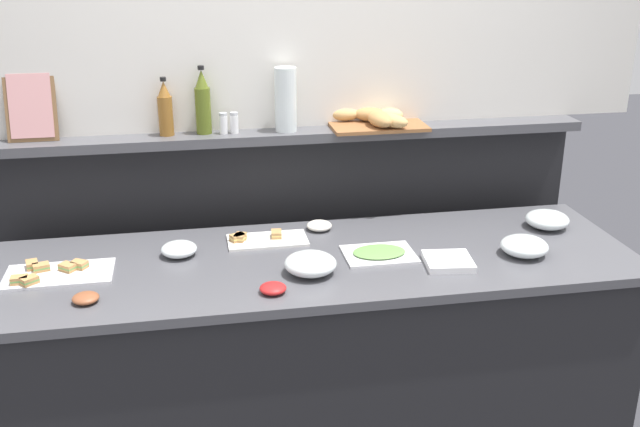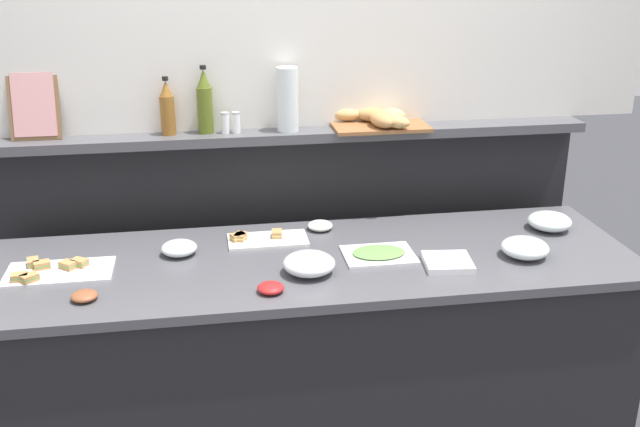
{
  "view_description": "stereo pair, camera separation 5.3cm",
  "coord_description": "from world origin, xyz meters",
  "px_view_note": "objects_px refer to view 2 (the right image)",
  "views": [
    {
      "loc": [
        -0.43,
        -2.48,
        2.04
      ],
      "look_at": [
        0.05,
        0.1,
        1.05
      ],
      "focal_mm": 41.39,
      "sensor_mm": 36.0,
      "label": 1
    },
    {
      "loc": [
        -0.38,
        -2.49,
        2.04
      ],
      "look_at": [
        0.05,
        0.1,
        1.05
      ],
      "focal_mm": 41.39,
      "sensor_mm": 36.0,
      "label": 2
    }
  ],
  "objects_px": {
    "condiment_bowl_teal": "(320,226)",
    "olive_oil_bottle": "(205,103)",
    "glass_bowl_small": "(549,222)",
    "water_carafe": "(287,99)",
    "sandwich_platter_front": "(55,271)",
    "cold_cuts_platter": "(379,254)",
    "condiment_bowl_red": "(84,296)",
    "napkin_stack": "(448,262)",
    "glass_bowl_medium": "(309,264)",
    "sandwich_platter_rear": "(264,239)",
    "bread_basket": "(379,120)",
    "vinegar_bottle_amber": "(167,109)",
    "framed_picture": "(34,105)",
    "condiment_bowl_cream": "(271,288)",
    "pepper_shaker": "(236,123)",
    "salt_shaker": "(225,123)",
    "glass_bowl_large": "(179,249)",
    "glass_bowl_extra": "(525,249)"
  },
  "relations": [
    {
      "from": "cold_cuts_platter",
      "to": "glass_bowl_small",
      "type": "relative_size",
      "value": 1.5
    },
    {
      "from": "sandwich_platter_front",
      "to": "vinegar_bottle_amber",
      "type": "xyz_separation_m",
      "value": [
        0.41,
        0.48,
        0.46
      ]
    },
    {
      "from": "pepper_shaker",
      "to": "framed_picture",
      "type": "distance_m",
      "value": 0.79
    },
    {
      "from": "bread_basket",
      "to": "water_carafe",
      "type": "bearing_deg",
      "value": 178.74
    },
    {
      "from": "sandwich_platter_rear",
      "to": "salt_shaker",
      "type": "bearing_deg",
      "value": 112.91
    },
    {
      "from": "condiment_bowl_teal",
      "to": "water_carafe",
      "type": "relative_size",
      "value": 0.39
    },
    {
      "from": "napkin_stack",
      "to": "sandwich_platter_rear",
      "type": "bearing_deg",
      "value": 152.08
    },
    {
      "from": "glass_bowl_large",
      "to": "glass_bowl_small",
      "type": "distance_m",
      "value": 1.49
    },
    {
      "from": "olive_oil_bottle",
      "to": "bread_basket",
      "type": "height_order",
      "value": "olive_oil_bottle"
    },
    {
      "from": "glass_bowl_medium",
      "to": "napkin_stack",
      "type": "xyz_separation_m",
      "value": [
        0.51,
        -0.02,
        -0.02
      ]
    },
    {
      "from": "condiment_bowl_red",
      "to": "bread_basket",
      "type": "distance_m",
      "value": 1.4
    },
    {
      "from": "condiment_bowl_red",
      "to": "pepper_shaker",
      "type": "distance_m",
      "value": 0.97
    },
    {
      "from": "condiment_bowl_red",
      "to": "napkin_stack",
      "type": "height_order",
      "value": "condiment_bowl_red"
    },
    {
      "from": "cold_cuts_platter",
      "to": "framed_picture",
      "type": "distance_m",
      "value": 1.47
    },
    {
      "from": "cold_cuts_platter",
      "to": "bread_basket",
      "type": "xyz_separation_m",
      "value": [
        0.11,
        0.49,
        0.39
      ]
    },
    {
      "from": "condiment_bowl_red",
      "to": "sandwich_platter_rear",
      "type": "bearing_deg",
      "value": 32.78
    },
    {
      "from": "condiment_bowl_cream",
      "to": "pepper_shaker",
      "type": "relative_size",
      "value": 1.05
    },
    {
      "from": "salt_shaker",
      "to": "sandwich_platter_rear",
      "type": "bearing_deg",
      "value": -67.09
    },
    {
      "from": "cold_cuts_platter",
      "to": "framed_picture",
      "type": "relative_size",
      "value": 0.97
    },
    {
      "from": "glass_bowl_medium",
      "to": "condiment_bowl_cream",
      "type": "relative_size",
      "value": 2.04
    },
    {
      "from": "condiment_bowl_teal",
      "to": "napkin_stack",
      "type": "distance_m",
      "value": 0.58
    },
    {
      "from": "cold_cuts_platter",
      "to": "condiment_bowl_red",
      "type": "relative_size",
      "value": 3.02
    },
    {
      "from": "glass_bowl_small",
      "to": "bread_basket",
      "type": "height_order",
      "value": "bread_basket"
    },
    {
      "from": "olive_oil_bottle",
      "to": "vinegar_bottle_amber",
      "type": "bearing_deg",
      "value": -178.89
    },
    {
      "from": "pepper_shaker",
      "to": "olive_oil_bottle",
      "type": "bearing_deg",
      "value": 170.14
    },
    {
      "from": "vinegar_bottle_amber",
      "to": "framed_picture",
      "type": "distance_m",
      "value": 0.52
    },
    {
      "from": "cold_cuts_platter",
      "to": "condiment_bowl_teal",
      "type": "height_order",
      "value": "condiment_bowl_teal"
    },
    {
      "from": "olive_oil_bottle",
      "to": "framed_picture",
      "type": "bearing_deg",
      "value": 178.52
    },
    {
      "from": "bread_basket",
      "to": "condiment_bowl_red",
      "type": "bearing_deg",
      "value": -149.34
    },
    {
      "from": "sandwich_platter_front",
      "to": "cold_cuts_platter",
      "type": "distance_m",
      "value": 1.18
    },
    {
      "from": "glass_bowl_medium",
      "to": "glass_bowl_extra",
      "type": "distance_m",
      "value": 0.82
    },
    {
      "from": "sandwich_platter_front",
      "to": "framed_picture",
      "type": "height_order",
      "value": "framed_picture"
    },
    {
      "from": "condiment_bowl_cream",
      "to": "cold_cuts_platter",
      "type": "bearing_deg",
      "value": 28.35
    },
    {
      "from": "condiment_bowl_cream",
      "to": "napkin_stack",
      "type": "height_order",
      "value": "condiment_bowl_cream"
    },
    {
      "from": "condiment_bowl_teal",
      "to": "olive_oil_bottle",
      "type": "bearing_deg",
      "value": 152.86
    },
    {
      "from": "water_carafe",
      "to": "glass_bowl_large",
      "type": "bearing_deg",
      "value": -141.79
    },
    {
      "from": "condiment_bowl_teal",
      "to": "salt_shaker",
      "type": "height_order",
      "value": "salt_shaker"
    },
    {
      "from": "glass_bowl_medium",
      "to": "sandwich_platter_rear",
      "type": "bearing_deg",
      "value": 112.48
    },
    {
      "from": "glass_bowl_large",
      "to": "bread_basket",
      "type": "xyz_separation_m",
      "value": [
        0.85,
        0.36,
        0.38
      ]
    },
    {
      "from": "sandwich_platter_front",
      "to": "cold_cuts_platter",
      "type": "bearing_deg",
      "value": -1.88
    },
    {
      "from": "glass_bowl_medium",
      "to": "water_carafe",
      "type": "xyz_separation_m",
      "value": [
        0.0,
        0.61,
        0.47
      ]
    },
    {
      "from": "sandwich_platter_rear",
      "to": "sandwich_platter_front",
      "type": "bearing_deg",
      "value": -166.86
    },
    {
      "from": "olive_oil_bottle",
      "to": "pepper_shaker",
      "type": "height_order",
      "value": "olive_oil_bottle"
    },
    {
      "from": "sandwich_platter_rear",
      "to": "salt_shaker",
      "type": "distance_m",
      "value": 0.51
    },
    {
      "from": "glass_bowl_small",
      "to": "water_carafe",
      "type": "bearing_deg",
      "value": 161.2
    },
    {
      "from": "condiment_bowl_red",
      "to": "pepper_shaker",
      "type": "xyz_separation_m",
      "value": [
        0.55,
        0.69,
        0.4
      ]
    },
    {
      "from": "glass_bowl_medium",
      "to": "condiment_bowl_cream",
      "type": "bearing_deg",
      "value": -139.77
    },
    {
      "from": "sandwich_platter_front",
      "to": "salt_shaker",
      "type": "height_order",
      "value": "salt_shaker"
    },
    {
      "from": "pepper_shaker",
      "to": "water_carafe",
      "type": "height_order",
      "value": "water_carafe"
    },
    {
      "from": "framed_picture",
      "to": "condiment_bowl_cream",
      "type": "bearing_deg",
      "value": -42.41
    }
  ]
}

